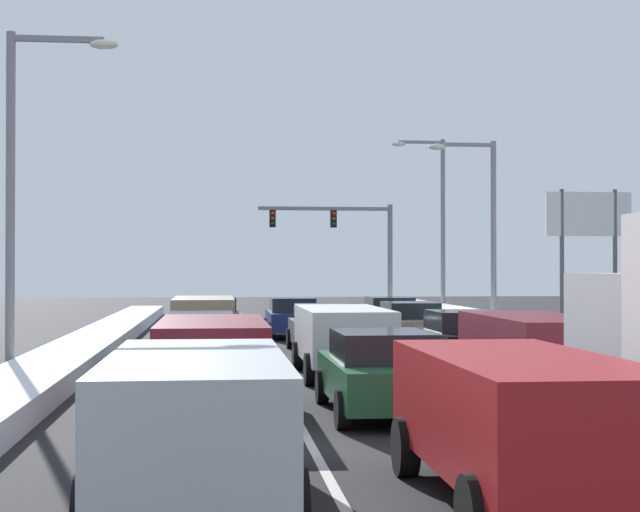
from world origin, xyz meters
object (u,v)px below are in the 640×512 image
Objects in this scene: suv_red_center_lane_nearest at (520,415)px; street_lamp_left_mid at (26,171)px; sedan_charcoal_left_lane_fifth at (214,316)px; sedan_black_right_lane_third at (462,339)px; sedan_navy_center_lane_fifth at (292,317)px; sedan_gray_center_lane_fourth at (322,328)px; suv_tan_left_lane_fourth at (204,318)px; traffic_light_gantry at (349,235)px; suv_silver_left_lane_nearest at (196,414)px; sedan_tan_right_lane_fourth at (409,324)px; sedan_charcoal_right_lane_fifth at (389,316)px; street_lamp_right_far at (436,214)px; suv_maroon_right_lane_second at (535,348)px; roadside_sign_right at (588,230)px; sedan_black_left_lane_third at (200,342)px; suv_maroon_left_lane_second at (212,356)px; street_lamp_right_mid at (484,218)px; suv_white_center_lane_third at (343,335)px; sedan_green_center_lane_second at (381,372)px.

suv_red_center_lane_nearest is 16.21m from street_lamp_left_mid.
suv_red_center_lane_nearest is at bearing -82.98° from sedan_charcoal_left_lane_fifth.
sedan_black_right_lane_third is 0.92× the size of suv_red_center_lane_nearest.
sedan_charcoal_left_lane_fifth is (-2.94, 1.01, 0.00)m from sedan_navy_center_lane_fifth.
sedan_gray_center_lane_fourth is 0.92× the size of suv_tan_left_lane_fourth.
traffic_light_gantry is at bearing 80.27° from sedan_gray_center_lane_fourth.
street_lamp_left_mid reaches higher than sedan_gray_center_lane_fourth.
street_lamp_left_mid reaches higher than suv_silver_left_lane_nearest.
sedan_tan_right_lane_fourth is at bearing -92.56° from traffic_light_gantry.
sedan_tan_right_lane_fourth and sedan_charcoal_right_lane_fifth have the same top height.
street_lamp_right_far reaches higher than suv_tan_left_lane_fourth.
suv_silver_left_lane_nearest is at bearing -128.67° from suv_maroon_right_lane_second.
sedan_charcoal_right_lane_fifth is at bearing 152.66° from roadside_sign_right.
sedan_tan_right_lane_fourth is 0.92× the size of suv_silver_left_lane_nearest.
sedan_charcoal_right_lane_fifth is 1.00× the size of sedan_black_left_lane_third.
sedan_tan_right_lane_fourth is 6.25m from sedan_navy_center_lane_fifth.
suv_maroon_right_lane_second reaches higher than sedan_gray_center_lane_fourth.
street_lamp_right_mid is (10.27, 18.34, 3.53)m from suv_maroon_left_lane_second.
suv_maroon_right_lane_second is at bearing 8.98° from suv_maroon_left_lane_second.
roadside_sign_right reaches higher than sedan_navy_center_lane_fifth.
suv_white_center_lane_third is at bearing -104.47° from sedan_charcoal_right_lane_fifth.
sedan_black_right_lane_third is 1.00× the size of sedan_tan_right_lane_fourth.
traffic_light_gantry reaches higher than suv_tan_left_lane_fourth.
sedan_charcoal_right_lane_fifth is at bearing 70.79° from suv_maroon_left_lane_second.
roadside_sign_right reaches higher than sedan_green_center_lane_second.
suv_white_center_lane_third reaches higher than sedan_charcoal_left_lane_fifth.
sedan_charcoal_right_lane_fifth is at bearing 75.47° from suv_silver_left_lane_nearest.
suv_maroon_left_lane_second is at bearing 88.87° from suv_silver_left_lane_nearest.
sedan_green_center_lane_second is at bearing -113.86° from sedan_black_right_lane_third.
sedan_black_right_lane_third is 6.87m from sedan_black_left_lane_third.
suv_red_center_lane_nearest is 1.00× the size of suv_silver_left_lane_nearest.
suv_red_center_lane_nearest is (-3.04, -21.47, 0.25)m from sedan_tan_right_lane_fourth.
suv_red_center_lane_nearest is at bearing -97.08° from sedan_charcoal_right_lane_fifth.
suv_maroon_left_lane_second is (-6.80, -19.50, 0.25)m from sedan_charcoal_right_lane_fifth.
street_lamp_left_mid is (-4.35, 13.17, 3.96)m from suv_silver_left_lane_nearest.
sedan_gray_center_lane_fourth is (-3.43, -7.44, 0.00)m from sedan_charcoal_right_lane_fifth.
suv_white_center_lane_third is at bearing 88.98° from sedan_green_center_lane_second.
suv_red_center_lane_nearest is 1.09× the size of sedan_navy_center_lane_fifth.
suv_white_center_lane_third is (-3.67, -14.21, 0.25)m from sedan_charcoal_right_lane_fifth.
street_lamp_right_far is (4.19, 27.33, 4.26)m from suv_maroon_right_lane_second.
sedan_green_center_lane_second is 6.15m from suv_white_center_lane_third.
sedan_charcoal_left_lane_fifth is 0.82× the size of roadside_sign_right.
sedan_black_left_lane_third is (-0.18, 14.14, -0.25)m from suv_silver_left_lane_nearest.
sedan_charcoal_right_lane_fifth is 0.60× the size of street_lamp_right_mid.
suv_maroon_left_lane_second reaches higher than sedan_charcoal_left_lane_fifth.
traffic_light_gantry is at bearing 88.19° from sedan_black_right_lane_third.
street_lamp_right_mid is (2.82, -17.51, 0.05)m from traffic_light_gantry.
suv_white_center_lane_third is 0.55× the size of street_lamp_right_far.
sedan_charcoal_left_lane_fifth is at bearing 161.02° from sedan_navy_center_lane_fifth.
suv_red_center_lane_nearest is 8.42m from suv_maroon_left_lane_second.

